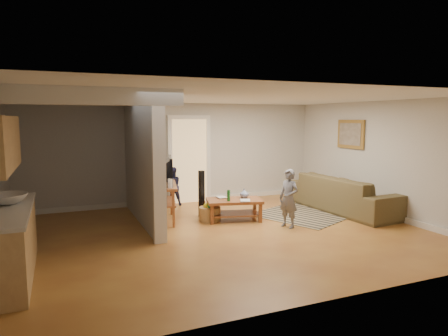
{
  "coord_description": "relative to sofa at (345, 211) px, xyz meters",
  "views": [
    {
      "loc": [
        -2.74,
        -6.63,
        2.11
      ],
      "look_at": [
        0.41,
        0.94,
        1.1
      ],
      "focal_mm": 32.0,
      "sensor_mm": 36.0,
      "label": 1
    }
  ],
  "objects": [
    {
      "name": "room_shell",
      "position": [
        -4.37,
        -0.19,
        1.46
      ],
      "size": [
        7.54,
        6.02,
        2.52
      ],
      "color": "beige",
      "rests_on": "ground"
    },
    {
      "name": "ground",
      "position": [
        -3.3,
        -0.62,
        0.0
      ],
      "size": [
        7.5,
        7.5,
        0.0
      ],
      "primitive_type": "plane",
      "color": "brown",
      "rests_on": "ground"
    },
    {
      "name": "toddler",
      "position": [
        -3.52,
        2.08,
        0.0
      ],
      "size": [
        0.48,
        0.38,
        0.95
      ],
      "primitive_type": "imported",
      "rotation": [
        0.0,
        0.0,
        3.19
      ],
      "color": "#1F1F40",
      "rests_on": "ground"
    },
    {
      "name": "speaker_right",
      "position": [
        -3.22,
        0.78,
        0.5
      ],
      "size": [
        0.12,
        0.12,
        1.01
      ],
      "primitive_type": "cube",
      "rotation": [
        0.0,
        0.0,
        0.26
      ],
      "color": "black",
      "rests_on": "ground"
    },
    {
      "name": "area_rug",
      "position": [
        -0.78,
        0.2,
        0.01
      ],
      "size": [
        3.0,
        2.67,
        0.01
      ],
      "primitive_type": "cube",
      "rotation": [
        0.0,
        0.0,
        0.42
      ],
      "color": "black",
      "rests_on": "ground"
    },
    {
      "name": "speaker_left",
      "position": [
        -4.3,
        0.58,
        0.53
      ],
      "size": [
        0.14,
        0.14,
        1.06
      ],
      "primitive_type": "cube",
      "rotation": [
        0.0,
        0.0,
        -0.44
      ],
      "color": "black",
      "rests_on": "ground"
    },
    {
      "name": "sofa",
      "position": [
        0.0,
        0.0,
        0.0
      ],
      "size": [
        1.25,
        2.83,
        0.81
      ],
      "primitive_type": "imported",
      "rotation": [
        0.0,
        0.0,
        1.63
      ],
      "color": "#413B20",
      "rests_on": "ground"
    },
    {
      "name": "child",
      "position": [
        -1.94,
        -0.69,
        0.0
      ],
      "size": [
        0.41,
        0.49,
        1.15
      ],
      "primitive_type": "imported",
      "rotation": [
        0.0,
        0.0,
        -1.19
      ],
      "color": "slate",
      "rests_on": "ground"
    },
    {
      "name": "tv_console",
      "position": [
        -4.04,
        0.7,
        0.7
      ],
      "size": [
        0.72,
        1.3,
        1.06
      ],
      "rotation": [
        0.0,
        0.0,
        -0.23
      ],
      "color": "brown",
      "rests_on": "ground"
    },
    {
      "name": "coffee_table",
      "position": [
        -2.68,
        0.22,
        0.35
      ],
      "size": [
        1.26,
        0.92,
        0.67
      ],
      "rotation": [
        0.0,
        0.0,
        -0.25
      ],
      "color": "brown",
      "rests_on": "ground"
    },
    {
      "name": "toy_basket",
      "position": [
        -3.19,
        0.36,
        0.16
      ],
      "size": [
        0.44,
        0.44,
        0.4
      ],
      "color": "#9F7145",
      "rests_on": "ground"
    }
  ]
}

